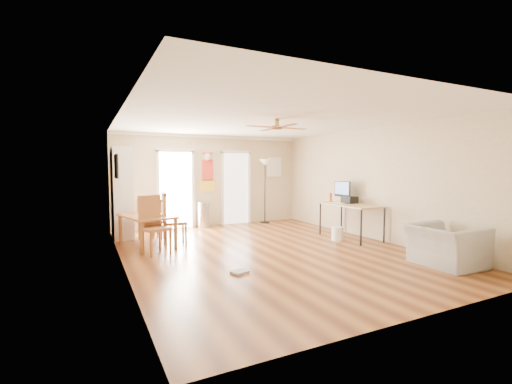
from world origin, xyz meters
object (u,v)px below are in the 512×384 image
computer_desk (350,221)px  wastebasket_a (337,234)px  trash_can (204,215)px  bookshelf (122,193)px  dining_chair_far (146,218)px  armchair (445,246)px  dining_chair_near (155,225)px  dining_chair_right_a (166,219)px  dining_table (147,231)px  torchiere_lamp (265,191)px  dining_chair_right_b (175,219)px  printer (349,200)px

computer_desk → wastebasket_a: (-0.42, -0.05, -0.25)m
trash_can → bookshelf: bearing=-167.2°
dining_chair_far → armchair: dining_chair_far is taller
dining_chair_near → dining_chair_far: size_ratio=1.21×
dining_chair_right_a → computer_desk: 4.36m
dining_table → wastebasket_a: (4.05, -1.25, -0.18)m
trash_can → torchiere_lamp: torchiere_lamp is taller
computer_desk → armchair: computer_desk is taller
dining_chair_right_a → bookshelf: bearing=51.5°
dining_chair_right_b → dining_chair_near: size_ratio=1.01×
bookshelf → dining_chair_right_b: size_ratio=1.90×
printer → computer_desk: bearing=-126.8°
dining_table → armchair: armchair is taller
torchiere_lamp → dining_table: bearing=-154.8°
trash_can → armchair: (2.48, -5.53, -0.01)m
dining_chair_near → printer: 4.58m
dining_table → torchiere_lamp: size_ratio=0.70×
bookshelf → armchair: size_ratio=2.01×
dining_chair_near → trash_can: (1.77, 2.51, -0.21)m
dining_table → computer_desk: (4.47, -1.20, 0.07)m
dining_chair_far → printer: size_ratio=2.85×
bookshelf → dining_chair_far: size_ratio=2.31×
trash_can → torchiere_lamp: 2.02m
printer → wastebasket_a: bearing=-158.8°
bookshelf → dining_table: 1.54m
dining_table → dining_chair_right_a: 0.91m
dining_chair_far → wastebasket_a: 4.51m
computer_desk → dining_chair_far: bearing=153.2°
dining_chair_far → trash_can: bearing=-140.6°
trash_can → torchiere_lamp: size_ratio=0.37×
torchiere_lamp → wastebasket_a: (0.30, -3.02, -0.81)m
bookshelf → torchiere_lamp: 4.13m
torchiere_lamp → dining_chair_right_b: bearing=-149.0°
dining_chair_right_a → dining_chair_near: 1.52m
dining_table → wastebasket_a: 4.24m
torchiere_lamp → dining_chair_far: bearing=-167.9°
dining_chair_right_a → printer: (4.05, -1.72, 0.43)m
trash_can → dining_table: bearing=-135.4°
dining_chair_right_b → torchiere_lamp: bearing=-52.8°
torchiere_lamp → armchair: size_ratio=1.80×
dining_chair_right_a → trash_can: dining_chair_right_a is taller
dining_chair_right_b → dining_chair_far: 1.22m
printer → armchair: bearing=-98.8°
dining_chair_right_a → dining_chair_far: bearing=49.7°
bookshelf → wastebasket_a: (4.41, -2.55, -0.92)m
dining_chair_right_a → printer: printer is taller
dining_table → computer_desk: 4.63m
dining_chair_right_b → bookshelf: bearing=38.4°
dining_table → dining_chair_right_b: size_ratio=1.19×
computer_desk → dining_chair_right_b: bearing=165.1°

